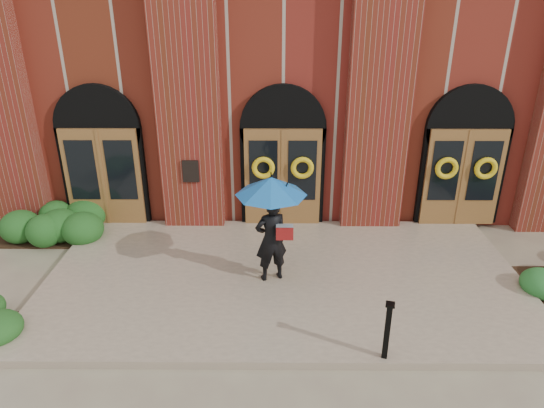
{
  "coord_description": "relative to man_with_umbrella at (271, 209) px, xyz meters",
  "views": [
    {
      "loc": [
        -0.19,
        -8.66,
        5.66
      ],
      "look_at": [
        -0.25,
        1.0,
        1.43
      ],
      "focal_mm": 32.0,
      "sensor_mm": 36.0,
      "label": 1
    }
  ],
  "objects": [
    {
      "name": "church_building",
      "position": [
        0.26,
        8.74,
        1.77
      ],
      "size": [
        16.2,
        12.53,
        7.0
      ],
      "color": "maroon",
      "rests_on": "ground"
    },
    {
      "name": "landing",
      "position": [
        0.26,
        0.11,
        -1.66
      ],
      "size": [
        10.0,
        5.3,
        0.15
      ],
      "primitive_type": "cube",
      "color": "tan",
      "rests_on": "ground"
    },
    {
      "name": "metal_post",
      "position": [
        1.88,
        -2.39,
        -1.03
      ],
      "size": [
        0.17,
        0.17,
        1.06
      ],
      "rotation": [
        0.0,
        0.0,
        -0.26
      ],
      "color": "black",
      "rests_on": "landing"
    },
    {
      "name": "hedge_wall_left",
      "position": [
        -5.57,
        2.16,
        -1.36
      ],
      "size": [
        2.92,
        1.17,
        0.75
      ],
      "primitive_type": "ellipsoid",
      "color": "#1D4D19",
      "rests_on": "ground"
    },
    {
      "name": "ground",
      "position": [
        0.26,
        -0.04,
        -1.73
      ],
      "size": [
        90.0,
        90.0,
        0.0
      ],
      "primitive_type": "plane",
      "color": "#9B9070",
      "rests_on": "ground"
    },
    {
      "name": "man_with_umbrella",
      "position": [
        0.0,
        0.0,
        0.0
      ],
      "size": [
        1.8,
        1.8,
        2.26
      ],
      "rotation": [
        0.0,
        0.0,
        3.48
      ],
      "color": "black",
      "rests_on": "landing"
    }
  ]
}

